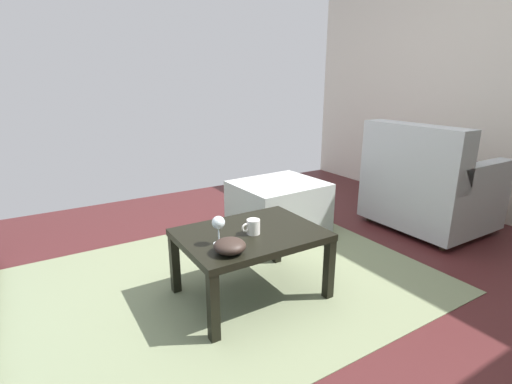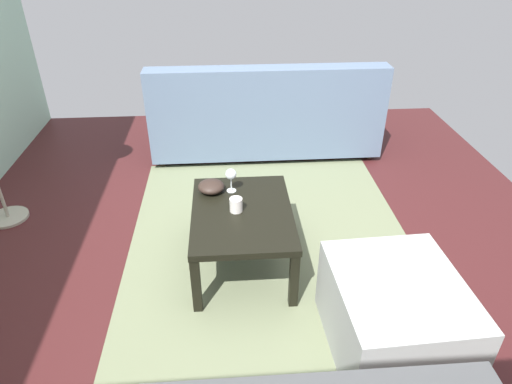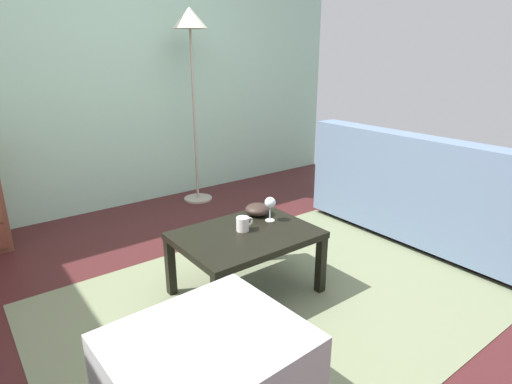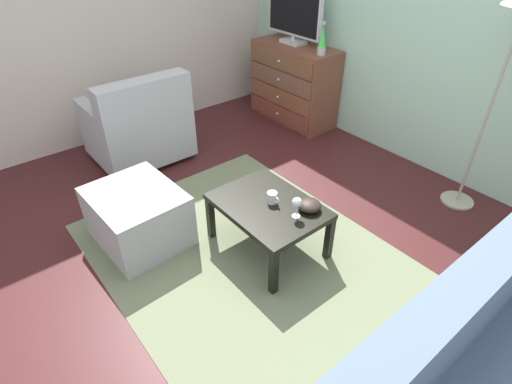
# 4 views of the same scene
# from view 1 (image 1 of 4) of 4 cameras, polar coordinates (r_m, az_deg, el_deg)

# --- Properties ---
(ground_plane) EXTENTS (5.42, 4.60, 0.05)m
(ground_plane) POSITION_cam_1_polar(r_m,az_deg,el_deg) (2.46, 1.93, -14.67)
(ground_plane) COLOR #411A1B
(wall_plain_left) EXTENTS (0.12, 4.60, 2.62)m
(wall_plain_left) POSITION_cam_1_polar(r_m,az_deg,el_deg) (4.04, 33.97, 14.70)
(wall_plain_left) COLOR beige
(wall_plain_left) RESTS_ON ground_plane
(area_rug) EXTENTS (2.60, 1.90, 0.01)m
(area_rug) POSITION_cam_1_polar(r_m,az_deg,el_deg) (2.51, -4.58, -13.29)
(area_rug) COLOR #6C7455
(area_rug) RESTS_ON ground_plane
(coffee_table) EXTENTS (0.81, 0.60, 0.41)m
(coffee_table) POSITION_cam_1_polar(r_m,az_deg,el_deg) (2.22, -0.81, -7.24)
(coffee_table) COLOR black
(coffee_table) RESTS_ON ground_plane
(wine_glass) EXTENTS (0.07, 0.07, 0.16)m
(wine_glass) POSITION_cam_1_polar(r_m,az_deg,el_deg) (2.01, -5.67, -4.74)
(wine_glass) COLOR silver
(wine_glass) RESTS_ON coffee_table
(mug) EXTENTS (0.11, 0.08, 0.08)m
(mug) POSITION_cam_1_polar(r_m,az_deg,el_deg) (2.16, -0.47, -5.24)
(mug) COLOR silver
(mug) RESTS_ON coffee_table
(bowl_decorative) EXTENTS (0.17, 0.17, 0.07)m
(bowl_decorative) POSITION_cam_1_polar(r_m,az_deg,el_deg) (1.94, -3.97, -8.09)
(bowl_decorative) COLOR #2F221D
(bowl_decorative) RESTS_ON coffee_table
(armchair) EXTENTS (0.80, 0.89, 0.91)m
(armchair) POSITION_cam_1_polar(r_m,az_deg,el_deg) (3.55, 24.36, 0.64)
(armchair) COLOR #332319
(armchair) RESTS_ON ground_plane
(ottoman) EXTENTS (0.73, 0.63, 0.44)m
(ottoman) POSITION_cam_1_polar(r_m,az_deg,el_deg) (3.19, 3.38, -2.37)
(ottoman) COLOR #A6A9A7
(ottoman) RESTS_ON ground_plane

